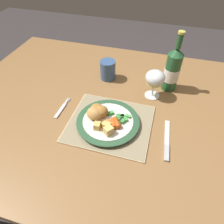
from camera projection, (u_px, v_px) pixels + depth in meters
The scene contains 13 objects.
ground_plane at pixel (108, 181), 1.43m from camera, with size 6.00×6.00×0.00m, color #383333.
dining_table at pixel (107, 117), 0.96m from camera, with size 1.41×1.06×0.74m.
placemat at pixel (110, 123), 0.82m from camera, with size 0.33×0.29×0.01m.
dinner_plate at pixel (108, 122), 0.81m from camera, with size 0.25×0.25×0.02m.
breaded_croquettes at pixel (97, 112), 0.80m from camera, with size 0.10×0.10×0.04m.
green_beans_pile at pixel (119, 118), 0.80m from camera, with size 0.10×0.08×0.02m.
glazed_carrots at pixel (114, 123), 0.77m from camera, with size 0.07×0.06×0.02m.
fork at pixel (61, 109), 0.88m from camera, with size 0.02×0.13×0.01m.
table_knife at pixel (167, 143), 0.75m from camera, with size 0.03×0.20×0.01m.
wine_glass at pixel (155, 79), 0.88m from camera, with size 0.09×0.09×0.14m.
bottle at pixel (172, 70), 0.92m from camera, with size 0.07×0.07×0.28m.
roast_potatoes at pixel (105, 127), 0.76m from camera, with size 0.08×0.06×0.03m.
drinking_cup at pixel (108, 70), 1.01m from camera, with size 0.08×0.08×0.10m.
Camera 1 is at (0.20, -0.63, 1.36)m, focal length 32.00 mm.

